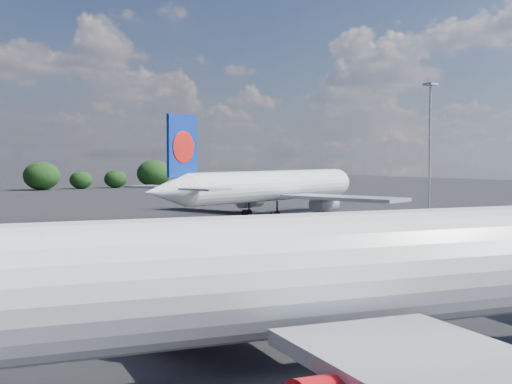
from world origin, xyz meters
TOP-DOWN VIEW (x-y plane):
  - qantas_airliner at (11.35, -4.04)m, footprint 51.30×49.13m
  - china_southern_airliner at (61.07, 68.75)m, footprint 50.38×48.16m
  - floodlight_mast_near at (68.59, 39.81)m, footprint 1.60×1.60m

SIDE VIEW (x-z plane):
  - china_southern_airliner at x=61.07m, z-range -3.23..13.30m
  - qantas_airliner at x=11.35m, z-range -3.31..13.62m
  - floodlight_mast_near at x=68.59m, z-range 3.20..23.93m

